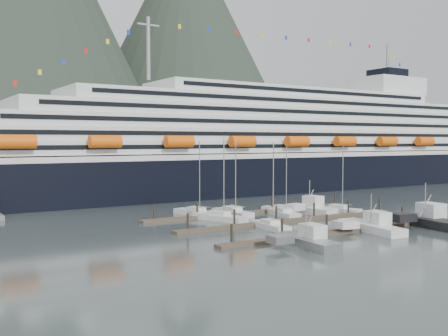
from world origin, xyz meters
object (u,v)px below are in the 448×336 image
at_px(trawler_d, 424,220).
at_px(sailboat_g, 282,210).
at_px(sailboat_c, 284,214).
at_px(trawler_a, 305,240).
at_px(trawler_c, 370,226).
at_px(sailboat_e, 196,213).
at_px(sailboat_a, 270,226).
at_px(sailboat_b, 219,218).
at_px(sailboat_h, 338,210).
at_px(cruise_ship, 272,150).
at_px(trawler_e, 309,209).
at_px(sailboat_f, 232,213).

bearing_deg(trawler_d, sailboat_g, 25.36).
distance_m(sailboat_c, trawler_a, 29.25).
bearing_deg(trawler_c, sailboat_e, 33.06).
height_order(sailboat_a, trawler_d, sailboat_a).
height_order(sailboat_b, trawler_c, sailboat_b).
height_order(sailboat_e, trawler_d, sailboat_e).
bearing_deg(sailboat_g, sailboat_e, 53.46).
relative_size(sailboat_h, trawler_c, 1.04).
relative_size(sailboat_a, sailboat_h, 1.06).
relative_size(cruise_ship, sailboat_b, 13.40).
xyz_separation_m(sailboat_a, trawler_d, (24.38, -11.68, 0.57)).
bearing_deg(trawler_d, trawler_c, 92.12).
distance_m(cruise_ship, sailboat_g, 50.13).
distance_m(sailboat_h, trawler_a, 36.35).
bearing_deg(trawler_e, sailboat_h, -116.78).
relative_size(sailboat_c, sailboat_g, 0.99).
height_order(cruise_ship, sailboat_f, cruise_ship).
bearing_deg(sailboat_a, trawler_c, -126.32).
height_order(sailboat_f, trawler_e, sailboat_f).
xyz_separation_m(sailboat_e, sailboat_f, (5.86, -4.16, 0.02)).
distance_m(sailboat_a, sailboat_b, 12.72).
bearing_deg(sailboat_c, trawler_d, -137.22).
xyz_separation_m(sailboat_f, trawler_d, (21.15, -28.16, 0.55)).
height_order(sailboat_b, sailboat_e, sailboat_b).
bearing_deg(sailboat_c, sailboat_f, 64.84).
height_order(sailboat_e, sailboat_h, sailboat_e).
height_order(sailboat_e, sailboat_g, sailboat_e).
xyz_separation_m(sailboat_g, trawler_e, (2.54, -5.40, 0.53)).
bearing_deg(trawler_d, sailboat_c, 37.61).
height_order(sailboat_b, trawler_a, sailboat_b).
xyz_separation_m(cruise_ship, sailboat_e, (-45.76, -35.14, -11.60)).
xyz_separation_m(cruise_ship, trawler_a, (-47.78, -69.94, -11.21)).
bearing_deg(sailboat_c, trawler_e, -77.65).
height_order(sailboat_a, sailboat_b, sailboat_b).
bearing_deg(sailboat_c, sailboat_h, -86.72).
height_order(sailboat_e, trawler_a, sailboat_e).
xyz_separation_m(trawler_c, trawler_d, (12.27, -1.02, 0.13)).
height_order(sailboat_h, trawler_d, sailboat_h).
relative_size(sailboat_b, sailboat_h, 1.11).
bearing_deg(trawler_c, cruise_ship, -17.19).
height_order(sailboat_g, trawler_d, sailboat_g).
height_order(cruise_ship, trawler_e, cruise_ship).
distance_m(sailboat_e, trawler_a, 34.86).
relative_size(cruise_ship, trawler_e, 17.72).
bearing_deg(trawler_e, trawler_d, -172.09).
xyz_separation_m(sailboat_b, trawler_e, (19.99, -2.08, 0.49)).
bearing_deg(trawler_e, sailboat_f, 58.46).
relative_size(sailboat_c, trawler_e, 1.15).
bearing_deg(trawler_a, sailboat_c, -30.02).
xyz_separation_m(sailboat_e, trawler_c, (14.74, -31.30, 0.44)).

